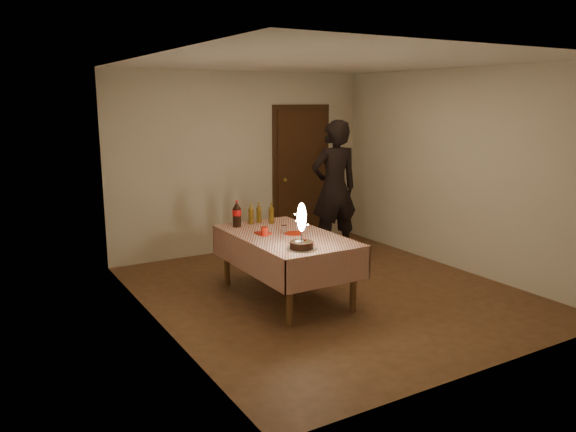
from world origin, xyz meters
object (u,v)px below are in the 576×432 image
object	(u,v)px
red_cup	(265,231)
amber_bottle_mid	(259,213)
amber_bottle_left	(251,214)
photographer	(334,188)
clear_cup	(284,229)
cola_bottle	(237,214)
birthday_cake	(302,236)
amber_bottle_right	(271,214)
dining_table	(286,243)
red_plate	(294,233)

from	to	relation	value
red_cup	amber_bottle_mid	size ratio (longest dim) A/B	0.39
amber_bottle_left	photographer	xyz separation A→B (m)	(1.58, 0.51, 0.12)
clear_cup	photographer	world-z (taller)	photographer
cola_bottle	amber_bottle_left	size ratio (longest dim) A/B	1.25
amber_bottle_mid	amber_bottle_left	bearing A→B (deg)	-171.74
amber_bottle_left	amber_bottle_mid	world-z (taller)	same
birthday_cake	amber_bottle_right	world-z (taller)	birthday_cake
amber_bottle_mid	clear_cup	bearing A→B (deg)	-90.94
dining_table	amber_bottle_mid	xyz separation A→B (m)	(0.04, 0.71, 0.22)
dining_table	birthday_cake	size ratio (longest dim) A/B	3.64
dining_table	red_cup	world-z (taller)	red_cup
clear_cup	photographer	xyz separation A→B (m)	(1.48, 1.12, 0.19)
birthday_cake	photographer	size ratio (longest dim) A/B	0.25
red_cup	red_plate	bearing A→B (deg)	-13.84
red_plate	clear_cup	bearing A→B (deg)	134.04
clear_cup	amber_bottle_left	xyz separation A→B (m)	(-0.11, 0.61, 0.07)
cola_bottle	amber_bottle_right	bearing A→B (deg)	-5.98
birthday_cake	red_cup	bearing A→B (deg)	94.49
birthday_cake	photographer	bearing A→B (deg)	47.17
birthday_cake	photographer	distance (m)	2.46
clear_cup	amber_bottle_right	size ratio (longest dim) A/B	0.35
dining_table	clear_cup	world-z (taller)	clear_cup
clear_cup	amber_bottle_mid	bearing A→B (deg)	89.06
red_cup	clear_cup	size ratio (longest dim) A/B	1.11
birthday_cake	red_plate	size ratio (longest dim) A/B	2.15
amber_bottle_left	birthday_cake	bearing A→B (deg)	-93.95
birthday_cake	amber_bottle_mid	xyz separation A→B (m)	(0.21, 1.31, -0.02)
amber_bottle_left	cola_bottle	bearing A→B (deg)	-166.67
birthday_cake	red_cup	xyz separation A→B (m)	(-0.05, 0.68, -0.09)
birthday_cake	amber_bottle_left	xyz separation A→B (m)	(0.09, 1.29, -0.02)
cola_bottle	amber_bottle_right	distance (m)	0.44
dining_table	red_plate	distance (m)	0.15
cola_bottle	amber_bottle_right	size ratio (longest dim) A/B	1.25
birthday_cake	amber_bottle_right	size ratio (longest dim) A/B	1.86
red_cup	photographer	bearing A→B (deg)	32.99
cola_bottle	amber_bottle_mid	xyz separation A→B (m)	(0.33, 0.07, -0.03)
amber_bottle_mid	dining_table	bearing A→B (deg)	-92.84
clear_cup	amber_bottle_mid	size ratio (longest dim) A/B	0.35
birthday_cake	red_cup	world-z (taller)	birthday_cake
amber_bottle_left	amber_bottle_right	xyz separation A→B (m)	(0.23, -0.10, 0.00)
amber_bottle_mid	photographer	size ratio (longest dim) A/B	0.13
birthday_cake	cola_bottle	xyz separation A→B (m)	(-0.12, 1.24, 0.02)
amber_bottle_mid	cola_bottle	bearing A→B (deg)	-168.46
clear_cup	amber_bottle_mid	xyz separation A→B (m)	(0.01, 0.63, 0.07)
dining_table	birthday_cake	world-z (taller)	birthday_cake
red_plate	amber_bottle_mid	xyz separation A→B (m)	(-0.07, 0.71, 0.11)
red_plate	clear_cup	world-z (taller)	clear_cup
birthday_cake	amber_bottle_mid	bearing A→B (deg)	81.05
amber_bottle_left	red_plate	bearing A→B (deg)	-74.95
amber_bottle_mid	birthday_cake	bearing A→B (deg)	-98.95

